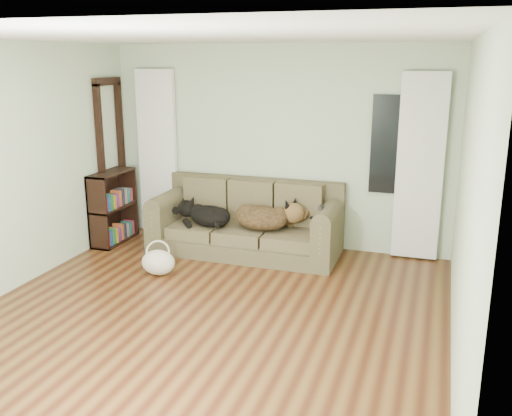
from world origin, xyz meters
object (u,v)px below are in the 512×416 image
(sofa, at_px, (245,219))
(dog_shepherd, at_px, (265,218))
(bookshelf, at_px, (113,206))
(tote_bag, at_px, (158,261))
(dog_black_lab, at_px, (207,215))

(sofa, xyz_separation_m, dog_shepherd, (0.28, -0.03, 0.04))
(dog_shepherd, relative_size, bookshelf, 0.76)
(tote_bag, bearing_deg, bookshelf, 141.62)
(tote_bag, bearing_deg, sofa, 56.08)
(dog_black_lab, xyz_separation_m, dog_shepherd, (0.75, 0.07, 0.01))
(tote_bag, relative_size, bookshelf, 0.41)
(sofa, xyz_separation_m, tote_bag, (-0.70, -1.03, -0.29))
(dog_black_lab, relative_size, dog_shepherd, 0.83)
(dog_black_lab, bearing_deg, tote_bag, -76.38)
(dog_black_lab, relative_size, bookshelf, 0.63)
(sofa, relative_size, dog_shepherd, 3.24)
(dog_shepherd, distance_m, bookshelf, 2.10)
(sofa, bearing_deg, dog_black_lab, -168.12)
(dog_black_lab, xyz_separation_m, bookshelf, (-1.35, -0.04, 0.02))
(dog_shepherd, bearing_deg, dog_black_lab, 14.85)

